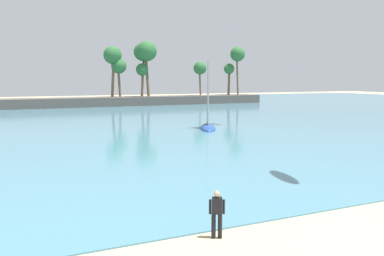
% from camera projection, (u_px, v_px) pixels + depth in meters
% --- Properties ---
extents(sea, '(220.00, 108.21, 0.06)m').
position_uv_depth(sea, '(64.00, 113.00, 64.32)').
color(sea, teal).
rests_on(sea, ground).
extents(palm_headland, '(88.20, 6.75, 13.32)m').
position_uv_depth(palm_headland, '(59.00, 86.00, 76.99)').
color(palm_headland, '#514C47').
rests_on(palm_headland, ground).
extents(person_at_waterline, '(0.51, 0.32, 1.67)m').
position_uv_depth(person_at_waterline, '(217.00, 213.00, 13.97)').
color(person_at_waterline, black).
rests_on(person_at_waterline, ground).
extents(sailboat_near_shore, '(3.70, 5.56, 7.80)m').
position_uv_depth(sailboat_near_shore, '(208.00, 122.00, 44.16)').
color(sailboat_near_shore, '#234793').
rests_on(sailboat_near_shore, sea).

